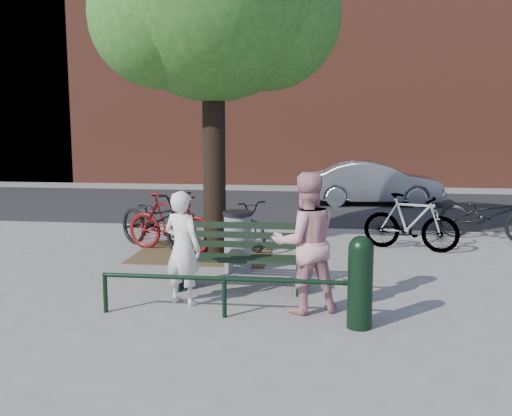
# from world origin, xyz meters

# --- Properties ---
(ground) EXTENTS (90.00, 90.00, 0.00)m
(ground) POSITION_xyz_m (0.00, 0.00, 0.00)
(ground) COLOR gray
(ground) RESTS_ON ground
(dirt_pit) EXTENTS (2.40, 2.00, 0.02)m
(dirt_pit) POSITION_xyz_m (-1.00, 2.20, 0.01)
(dirt_pit) COLOR brown
(dirt_pit) RESTS_ON ground
(road) EXTENTS (40.00, 7.00, 0.01)m
(road) POSITION_xyz_m (0.00, 8.50, 0.01)
(road) COLOR black
(road) RESTS_ON ground
(townhouse_row) EXTENTS (45.00, 4.00, 14.00)m
(townhouse_row) POSITION_xyz_m (0.17, 16.00, 6.25)
(townhouse_row) COLOR brown
(townhouse_row) RESTS_ON ground
(park_bench) EXTENTS (1.74, 0.54, 0.97)m
(park_bench) POSITION_xyz_m (-0.00, 0.08, 0.48)
(park_bench) COLOR black
(park_bench) RESTS_ON ground
(guard_railing) EXTENTS (3.06, 0.06, 0.51)m
(guard_railing) POSITION_xyz_m (0.00, -1.20, 0.40)
(guard_railing) COLOR black
(guard_railing) RESTS_ON ground
(street_tree) EXTENTS (4.20, 3.80, 6.50)m
(street_tree) POSITION_xyz_m (-0.75, 2.20, 4.42)
(street_tree) COLOR black
(street_tree) RESTS_ON ground
(person_left) EXTENTS (0.64, 0.54, 1.48)m
(person_left) POSITION_xyz_m (-0.63, -0.73, 0.74)
(person_left) COLOR silver
(person_left) RESTS_ON ground
(person_right) EXTENTS (1.03, 0.92, 1.74)m
(person_right) POSITION_xyz_m (0.95, -0.83, 0.87)
(person_right) COLOR #D29092
(person_right) RESTS_ON ground
(bollard) EXTENTS (0.29, 0.29, 1.08)m
(bollard) POSITION_xyz_m (1.60, -1.34, 0.58)
(bollard) COLOR black
(bollard) RESTS_ON ground
(litter_bin) EXTENTS (0.47, 0.47, 0.97)m
(litter_bin) POSITION_xyz_m (-0.19, 1.00, 0.49)
(litter_bin) COLOR gray
(litter_bin) RESTS_ON ground
(bicycle_a) EXTENTS (2.13, 1.81, 1.10)m
(bicycle_a) POSITION_xyz_m (-1.96, 2.42, 0.55)
(bicycle_a) COLOR black
(bicycle_a) RESTS_ON ground
(bicycle_b) EXTENTS (1.86, 0.98, 1.08)m
(bicycle_b) POSITION_xyz_m (-1.66, 2.28, 0.54)
(bicycle_b) COLOR #550C0C
(bicycle_b) RESTS_ON ground
(bicycle_c) EXTENTS (1.69, 1.68, 0.93)m
(bicycle_c) POSITION_xyz_m (-0.49, 2.74, 0.46)
(bicycle_c) COLOR black
(bicycle_c) RESTS_ON ground
(bicycle_d) EXTENTS (1.82, 1.03, 1.05)m
(bicycle_d) POSITION_xyz_m (2.74, 2.94, 0.53)
(bicycle_d) COLOR gray
(bicycle_d) RESTS_ON ground
(bicycle_e) EXTENTS (2.07, 1.60, 1.05)m
(bicycle_e) POSITION_xyz_m (4.40, 4.01, 0.52)
(bicycle_e) COLOR black
(bicycle_e) RESTS_ON ground
(parked_car) EXTENTS (3.90, 1.60, 1.26)m
(parked_car) POSITION_xyz_m (2.54, 9.01, 0.63)
(parked_car) COLOR gray
(parked_car) RESTS_ON ground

